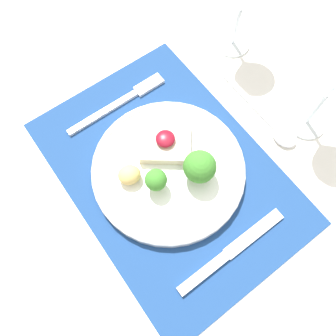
{
  "coord_description": "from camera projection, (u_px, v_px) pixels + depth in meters",
  "views": [
    {
      "loc": [
        0.17,
        -0.12,
        1.29
      ],
      "look_at": [
        0.0,
        -0.0,
        0.76
      ],
      "focal_mm": 35.0,
      "sensor_mm": 36.0,
      "label": 1
    }
  ],
  "objects": [
    {
      "name": "spoon",
      "position": [
        275.0,
        127.0,
        0.62
      ],
      "size": [
        0.2,
        0.04,
        0.01
      ],
      "rotation": [
        0.0,
        0.0,
        -0.08
      ],
      "color": "silver",
      "rests_on": "dining_table"
    },
    {
      "name": "fork",
      "position": [
        124.0,
        100.0,
        0.64
      ],
      "size": [
        0.02,
        0.21,
        0.01
      ],
      "rotation": [
        0.0,
        0.0,
        0.04
      ],
      "color": "silver",
      "rests_on": "placemat"
    },
    {
      "name": "dining_table",
      "position": [
        168.0,
        185.0,
        0.66
      ],
      "size": [
        1.5,
        1.22,
        0.74
      ],
      "color": "white",
      "rests_on": "ground_plane"
    },
    {
      "name": "knife",
      "position": [
        225.0,
        256.0,
        0.53
      ],
      "size": [
        0.02,
        0.21,
        0.01
      ],
      "rotation": [
        0.0,
        0.0,
        0.03
      ],
      "color": "silver",
      "rests_on": "placemat"
    },
    {
      "name": "dinner_plate",
      "position": [
        169.0,
        168.0,
        0.57
      ],
      "size": [
        0.27,
        0.27,
        0.08
      ],
      "color": "white",
      "rests_on": "placemat"
    },
    {
      "name": "placemat",
      "position": [
        168.0,
        172.0,
        0.59
      ],
      "size": [
        0.48,
        0.34,
        0.0
      ],
      "primitive_type": "cube",
      "color": "navy",
      "rests_on": "dining_table"
    },
    {
      "name": "ground_plane",
      "position": [
        168.0,
        239.0,
        1.28
      ],
      "size": [
        8.0,
        8.0,
        0.0
      ],
      "primitive_type": "plane",
      "color": "brown"
    }
  ]
}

